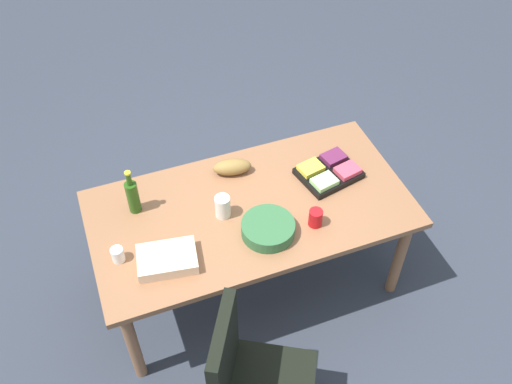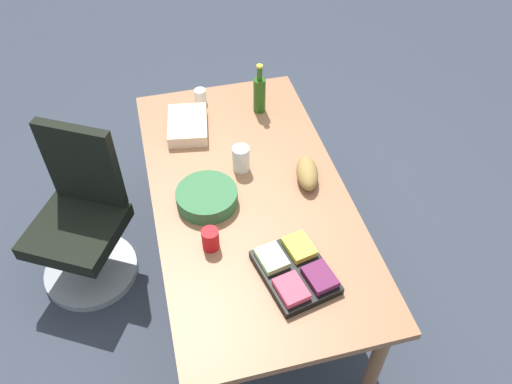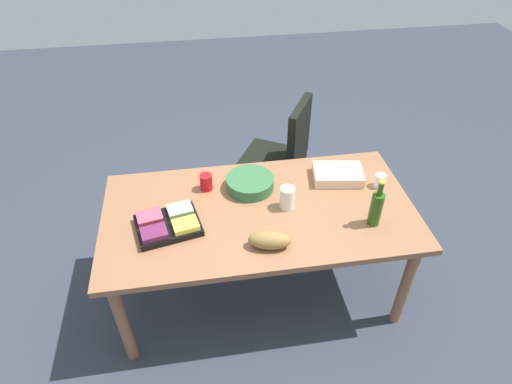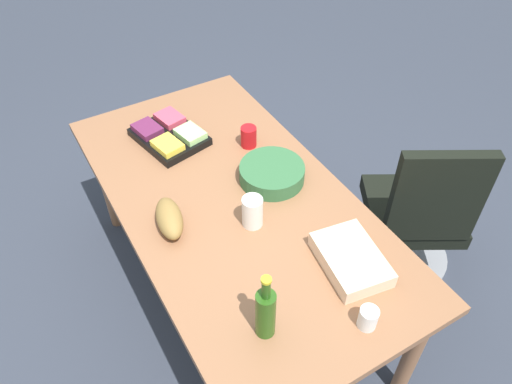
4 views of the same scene
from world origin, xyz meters
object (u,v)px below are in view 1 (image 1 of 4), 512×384
at_px(fruit_platter, 329,172).
at_px(sheet_cake, 167,259).
at_px(mayo_jar, 223,207).
at_px(bread_loaf, 232,167).
at_px(wine_bottle, 133,196).
at_px(red_solo_cup, 316,218).
at_px(salad_bowl, 268,229).
at_px(paper_cup, 118,255).
at_px(conference_table, 251,216).

xyz_separation_m(fruit_platter, sheet_cake, (-1.11, -0.30, 0.00)).
height_order(fruit_platter, sheet_cake, fruit_platter).
height_order(mayo_jar, bread_loaf, mayo_jar).
bearing_deg(bread_loaf, sheet_cake, -136.08).
bearing_deg(fruit_platter, bread_loaf, 156.99).
bearing_deg(sheet_cake, bread_loaf, 43.92).
distance_m(wine_bottle, red_solo_cup, 1.06).
relative_size(salad_bowl, paper_cup, 3.41).
height_order(mayo_jar, red_solo_cup, mayo_jar).
relative_size(wine_bottle, salad_bowl, 1.02).
relative_size(sheet_cake, bread_loaf, 1.33).
distance_m(fruit_platter, paper_cup, 1.37).
bearing_deg(sheet_cake, wine_bottle, 100.11).
relative_size(conference_table, fruit_platter, 4.64).
relative_size(salad_bowl, bread_loaf, 1.28).
distance_m(red_solo_cup, paper_cup, 1.12).
bearing_deg(mayo_jar, bread_loaf, 62.19).
bearing_deg(red_solo_cup, fruit_platter, 53.44).
bearing_deg(red_solo_cup, bread_loaf, 118.73).
distance_m(conference_table, paper_cup, 0.83).
bearing_deg(wine_bottle, sheet_cake, -79.89).
bearing_deg(salad_bowl, fruit_platter, 29.53).
bearing_deg(paper_cup, salad_bowl, -7.70).
distance_m(conference_table, mayo_jar, 0.23).
bearing_deg(red_solo_cup, paper_cup, 172.51).
distance_m(conference_table, red_solo_cup, 0.42).
relative_size(mayo_jar, bread_loaf, 0.61).
distance_m(mayo_jar, fruit_platter, 0.73).
bearing_deg(conference_table, bread_loaf, 91.17).
relative_size(sheet_cake, paper_cup, 3.56).
xyz_separation_m(mayo_jar, paper_cup, (-0.64, -0.11, -0.03)).
bearing_deg(paper_cup, bread_loaf, 27.62).
bearing_deg(fruit_platter, mayo_jar, -173.90).
bearing_deg(sheet_cake, conference_table, 21.67).
distance_m(salad_bowl, bread_loaf, 0.53).
relative_size(mayo_jar, paper_cup, 1.61).
xyz_separation_m(conference_table, paper_cup, (-0.81, -0.11, 0.12)).
bearing_deg(bread_loaf, salad_bowl, -86.60).
relative_size(salad_bowl, red_solo_cup, 2.79).
relative_size(sheet_cake, wine_bottle, 1.02).
height_order(fruit_platter, wine_bottle, wine_bottle).
bearing_deg(bread_loaf, fruit_platter, -23.01).
height_order(red_solo_cup, bread_loaf, red_solo_cup).
relative_size(red_solo_cup, bread_loaf, 0.46).
bearing_deg(fruit_platter, sheet_cake, -164.87).
relative_size(mayo_jar, fruit_platter, 0.35).
height_order(sheet_cake, paper_cup, paper_cup).
relative_size(conference_table, salad_bowl, 6.20).
xyz_separation_m(sheet_cake, salad_bowl, (0.59, 0.00, 0.00)).
bearing_deg(mayo_jar, conference_table, 0.02).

